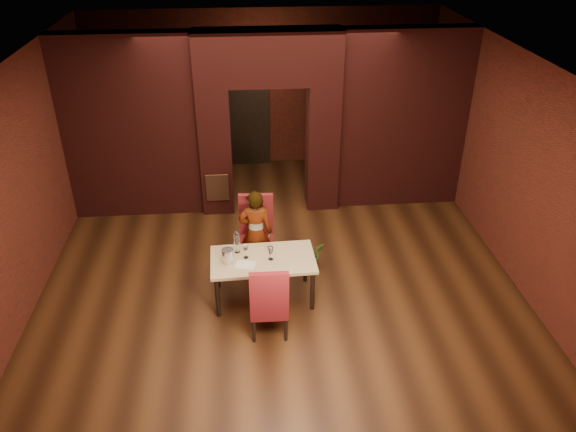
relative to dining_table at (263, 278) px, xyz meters
name	(u,v)px	position (x,y,z in m)	size (l,w,h in m)	color
floor	(278,266)	(0.26, 0.77, -0.34)	(8.00, 8.00, 0.00)	#402210
ceiling	(276,61)	(0.26, 0.77, 2.86)	(7.00, 8.00, 0.04)	silver
wall_back	(263,89)	(0.26, 4.77, 1.26)	(7.00, 0.04, 3.20)	maroon
wall_front	(311,385)	(0.26, -3.23, 1.26)	(7.00, 0.04, 3.20)	maroon
wall_left	(25,183)	(-3.24, 0.77, 1.26)	(0.04, 8.00, 3.20)	maroon
wall_right	(513,165)	(3.76, 0.77, 1.26)	(0.04, 8.00, 3.20)	maroon
pillar_left	(216,150)	(-0.69, 2.77, 0.81)	(0.55, 0.55, 2.30)	maroon
pillar_right	(322,146)	(1.21, 2.77, 0.81)	(0.55, 0.55, 2.30)	maroon
lintel	(268,57)	(0.26, 2.77, 2.41)	(2.45, 0.55, 0.90)	maroon
wing_wall_left	(131,128)	(-2.10, 2.77, 1.26)	(2.27, 0.35, 3.20)	maroon
wing_wall_right	(402,120)	(2.62, 2.77, 1.26)	(2.27, 0.35, 3.20)	maroon
vent_panel	(217,188)	(-0.69, 2.48, 0.21)	(0.40, 0.03, 0.50)	brown
rear_door	(245,117)	(-0.14, 4.71, 0.71)	(0.90, 0.08, 2.10)	black
rear_door_frame	(245,117)	(-0.14, 4.67, 0.71)	(1.02, 0.04, 2.22)	black
dining_table	(263,278)	(0.00, 0.00, 0.00)	(1.45, 0.81, 0.68)	tan
chair_far	(256,235)	(-0.06, 0.79, 0.24)	(0.53, 0.53, 1.16)	maroon
chair_near	(269,298)	(0.04, -0.71, 0.20)	(0.49, 0.49, 1.08)	maroon
person_seated	(256,232)	(-0.07, 0.67, 0.35)	(0.50, 0.33, 1.38)	silver
wine_glass_a	(246,252)	(-0.23, 0.04, 0.44)	(0.08, 0.08, 0.20)	white
wine_glass_b	(270,253)	(0.10, -0.03, 0.44)	(0.08, 0.08, 0.20)	silver
wine_glass_c	(271,254)	(0.11, -0.04, 0.43)	(0.08, 0.08, 0.19)	white
tasting_sheet	(245,265)	(-0.24, -0.14, 0.34)	(0.27, 0.20, 0.00)	silver
wine_bucket	(228,256)	(-0.48, -0.04, 0.44)	(0.16, 0.16, 0.20)	silver
water_bottle	(237,242)	(-0.35, 0.19, 0.50)	(0.08, 0.08, 0.33)	white
potted_plant	(312,254)	(0.79, 0.77, -0.15)	(0.34, 0.30, 0.38)	#2D611D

